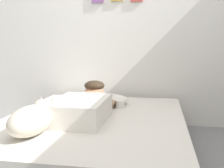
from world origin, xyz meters
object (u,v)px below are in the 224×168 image
pillow (104,99)px  dog (33,119)px  person_lying (85,104)px  cell_phone (99,121)px  coffee_cup (120,104)px  bed (95,137)px

pillow → dog: (-0.30, -1.04, 0.05)m
dog → person_lying: bearing=65.0°
dog → cell_phone: bearing=42.8°
coffee_cup → cell_phone: size_ratio=0.89×
person_lying → dog: person_lying is taller
pillow → person_lying: person_lying is taller
pillow → dog: dog is taller
coffee_cup → pillow: bearing=141.8°
pillow → cell_phone: 0.68m
person_lying → pillow: bearing=83.3°
dog → cell_phone: dog is taller
person_lying → coffee_cup: 0.46m
pillow → coffee_cup: pillow is taller
pillow → person_lying: 0.54m
cell_phone → bed: bearing=118.8°
pillow → person_lying: size_ratio=0.57×
bed → coffee_cup: coffee_cup is taller
coffee_cup → bed: bearing=-113.2°
person_lying → cell_phone: 0.24m
person_lying → coffee_cup: size_ratio=7.36×
bed → coffee_cup: (0.17, 0.39, 0.21)m
pillow → dog: bearing=-106.1°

